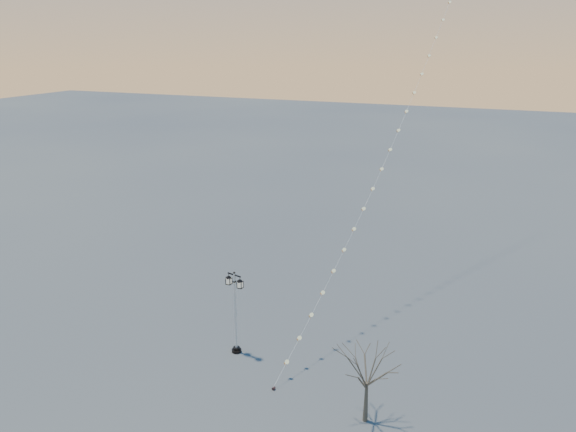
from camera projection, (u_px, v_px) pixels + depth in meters
The scene contains 4 objects.
ground at pixel (230, 389), 33.80m from camera, with size 300.00×300.00×0.00m, color #4B4D4C.
street_lamp at pixel (235, 308), 36.83m from camera, with size 1.44×0.74×5.79m.
bare_tree at pixel (367, 373), 30.12m from camera, with size 2.61×2.61×4.33m.
kite_train at pixel (409, 80), 44.14m from camera, with size 7.14×38.49×33.91m.
Camera 1 is at (14.31, -25.56, 20.08)m, focal length 35.37 mm.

